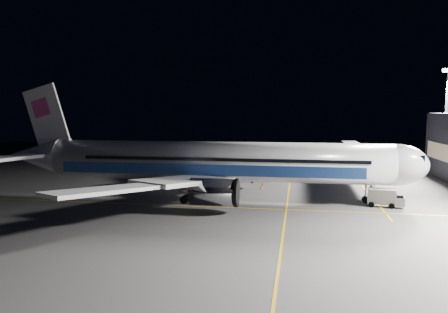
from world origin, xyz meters
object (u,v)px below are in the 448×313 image
at_px(jet_bridge, 360,156).
at_px(safety_cone_a, 215,180).
at_px(safety_cone_b, 263,184).
at_px(airliner, 210,162).
at_px(floodlight_mast_north, 446,111).
at_px(safety_cone_c, 261,187).
at_px(service_truck, 385,197).
at_px(baggage_tug, 173,171).

distance_m(jet_bridge, safety_cone_a, 25.65).
relative_size(jet_bridge, safety_cone_b, 60.84).
bearing_deg(airliner, safety_cone_a, 97.64).
relative_size(airliner, safety_cone_a, 114.11).
relative_size(floodlight_mast_north, safety_cone_a, 38.42).
bearing_deg(jet_bridge, safety_cone_c, -149.09).
xyz_separation_m(service_truck, baggage_tug, (-35.13, 22.16, -0.33)).
relative_size(service_truck, safety_cone_a, 8.94).
bearing_deg(safety_cone_b, safety_cone_a, 165.62).
height_order(jet_bridge, safety_cone_b, jet_bridge).
bearing_deg(jet_bridge, safety_cone_b, -159.14).
bearing_deg(baggage_tug, floodlight_mast_north, 18.22).
xyz_separation_m(service_truck, safety_cone_b, (-17.06, 13.89, -0.96)).
xyz_separation_m(baggage_tug, safety_cone_c, (18.04, -11.85, -0.64)).
distance_m(floodlight_mast_north, service_truck, 39.82).
height_order(service_truck, safety_cone_b, service_truck).
xyz_separation_m(baggage_tug, safety_cone_a, (9.51, -6.07, -0.65)).
xyz_separation_m(floodlight_mast_north, safety_cone_b, (-34.40, -20.18, -12.09)).
relative_size(safety_cone_b, safety_cone_c, 1.04).
bearing_deg(safety_cone_a, service_truck, -32.13).
bearing_deg(baggage_tug, safety_cone_c, -27.89).
height_order(jet_bridge, floodlight_mast_north, floodlight_mast_north).
xyz_separation_m(jet_bridge, safety_cone_a, (-24.95, -4.06, -4.31)).
relative_size(floodlight_mast_north, safety_cone_c, 38.08).
relative_size(service_truck, baggage_tug, 1.65).
bearing_deg(safety_cone_c, baggage_tug, 146.69).
bearing_deg(safety_cone_a, safety_cone_b, -14.38).
distance_m(service_truck, safety_cone_a, 30.26).
xyz_separation_m(jet_bridge, safety_cone_b, (-16.40, -6.25, -4.30)).
bearing_deg(floodlight_mast_north, safety_cone_a, -157.28).
distance_m(airliner, safety_cone_a, 14.95).
distance_m(jet_bridge, floodlight_mast_north, 24.06).
height_order(floodlight_mast_north, safety_cone_c, floodlight_mast_north).
bearing_deg(safety_cone_c, safety_cone_b, 89.48).
bearing_deg(floodlight_mast_north, safety_cone_b, -149.60).
bearing_deg(jet_bridge, baggage_tug, 176.65).
distance_m(jet_bridge, safety_cone_c, 19.63).
distance_m(safety_cone_b, safety_cone_c, 3.59).
bearing_deg(safety_cone_b, safety_cone_c, -90.52).
relative_size(baggage_tug, safety_cone_c, 5.37).
bearing_deg(baggage_tug, jet_bridge, 2.08).
relative_size(jet_bridge, service_truck, 7.14).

